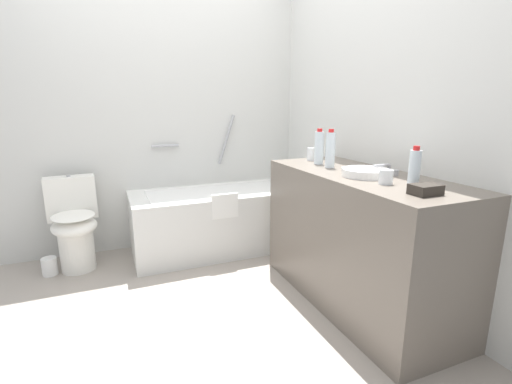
# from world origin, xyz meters

# --- Properties ---
(ground_plane) EXTENTS (3.64, 3.64, 0.00)m
(ground_plane) POSITION_xyz_m (0.00, 0.00, 0.00)
(ground_plane) COLOR #9E9389
(wall_back_tiled) EXTENTS (3.01, 0.10, 2.32)m
(wall_back_tiled) POSITION_xyz_m (0.00, 1.37, 1.16)
(wall_back_tiled) COLOR silver
(wall_back_tiled) RESTS_ON ground_plane
(wall_right_mirror) EXTENTS (0.10, 3.04, 2.32)m
(wall_right_mirror) POSITION_xyz_m (1.36, 0.00, 1.16)
(wall_right_mirror) COLOR silver
(wall_right_mirror) RESTS_ON ground_plane
(bathtub) EXTENTS (1.61, 0.67, 1.20)m
(bathtub) POSITION_xyz_m (0.48, 0.99, 0.29)
(bathtub) COLOR silver
(bathtub) RESTS_ON ground_plane
(toilet) EXTENTS (0.39, 0.52, 0.74)m
(toilet) POSITION_xyz_m (-0.75, 1.03, 0.36)
(toilet) COLOR white
(toilet) RESTS_ON ground_plane
(vanity_counter) EXTENTS (0.59, 1.46, 0.87)m
(vanity_counter) POSITION_xyz_m (1.01, -0.24, 0.44)
(vanity_counter) COLOR #6B6056
(vanity_counter) RESTS_ON ground_plane
(sink_basin) EXTENTS (0.28, 0.28, 0.05)m
(sink_basin) POSITION_xyz_m (0.97, -0.32, 0.90)
(sink_basin) COLOR white
(sink_basin) RESTS_ON vanity_counter
(sink_faucet) EXTENTS (0.13, 0.15, 0.07)m
(sink_faucet) POSITION_xyz_m (1.13, -0.32, 0.91)
(sink_faucet) COLOR #A0A0A5
(sink_faucet) RESTS_ON vanity_counter
(water_bottle_0) EXTENTS (0.06, 0.06, 0.26)m
(water_bottle_0) POSITION_xyz_m (0.95, 0.03, 1.00)
(water_bottle_0) COLOR silver
(water_bottle_0) RESTS_ON vanity_counter
(water_bottle_1) EXTENTS (0.06, 0.06, 0.22)m
(water_bottle_1) POSITION_xyz_m (0.98, -0.68, 0.98)
(water_bottle_1) COLOR silver
(water_bottle_1) RESTS_ON vanity_counter
(water_bottle_2) EXTENTS (0.07, 0.07, 0.26)m
(water_bottle_2) POSITION_xyz_m (0.96, 0.19, 0.99)
(water_bottle_2) COLOR silver
(water_bottle_2) RESTS_ON vanity_counter
(drinking_glass_0) EXTENTS (0.06, 0.06, 0.10)m
(drinking_glass_0) POSITION_xyz_m (1.00, 0.36, 0.92)
(drinking_glass_0) COLOR white
(drinking_glass_0) RESTS_ON vanity_counter
(drinking_glass_1) EXTENTS (0.08, 0.08, 0.08)m
(drinking_glass_1) POSITION_xyz_m (0.93, -0.54, 0.91)
(drinking_glass_1) COLOR white
(drinking_glass_1) RESTS_ON vanity_counter
(amenity_basket) EXTENTS (0.14, 0.10, 0.05)m
(amenity_basket) POSITION_xyz_m (0.94, -0.80, 0.90)
(amenity_basket) COLOR #2D2823
(amenity_basket) RESTS_ON vanity_counter
(soap_dish) EXTENTS (0.09, 0.06, 0.02)m
(soap_dish) POSITION_xyz_m (1.01, -0.11, 0.88)
(soap_dish) COLOR white
(soap_dish) RESTS_ON vanity_counter
(toilet_paper_roll) EXTENTS (0.11, 0.11, 0.14)m
(toilet_paper_roll) POSITION_xyz_m (-0.95, 0.98, 0.07)
(toilet_paper_roll) COLOR white
(toilet_paper_roll) RESTS_ON ground_plane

